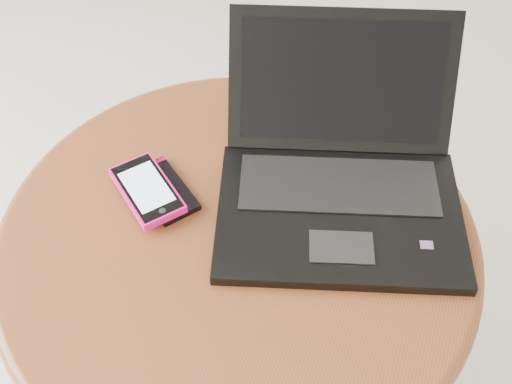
% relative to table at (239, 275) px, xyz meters
% --- Properties ---
extents(table, '(0.68, 0.68, 0.54)m').
position_rel_table_xyz_m(table, '(0.00, 0.00, 0.00)').
color(table, '#59331C').
rests_on(table, ground).
extents(laptop, '(0.42, 0.43, 0.20)m').
position_rel_table_xyz_m(laptop, '(0.11, 0.11, 0.15)').
color(laptop, black).
rests_on(laptop, table).
extents(phone_black, '(0.13, 0.12, 0.01)m').
position_rel_table_xyz_m(phone_black, '(-0.12, 0.03, 0.12)').
color(phone_black, black).
rests_on(phone_black, table).
extents(phone_pink, '(0.14, 0.13, 0.01)m').
position_rel_table_xyz_m(phone_pink, '(-0.14, 0.01, 0.13)').
color(phone_pink, '#FF1484').
rests_on(phone_pink, phone_black).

